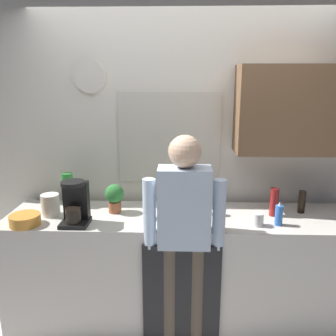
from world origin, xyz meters
The scene contains 17 objects.
kitchen_counter centered at (0.00, 0.30, 0.46)m, with size 2.76×0.64×0.92m, color beige.
dishwasher_panel centered at (-0.01, -0.03, 0.41)m, with size 0.56×0.02×0.83m, color black.
back_wall_assembly centered at (0.11, 0.70, 1.36)m, with size 4.36×0.42×2.60m.
coffee_maker centered at (-0.79, 0.12, 1.07)m, with size 0.20×0.20×0.33m.
bottle_red_vinegar centered at (0.70, 0.33, 1.03)m, with size 0.06×0.06×0.22m, color maroon.
bottle_amber_beer centered at (0.14, 0.34, 1.03)m, with size 0.06×0.06×0.23m, color brown.
bottle_green_wine centered at (-0.25, 0.23, 1.07)m, with size 0.07×0.07×0.30m, color #195923.
bottle_dark_sauce centered at (0.94, 0.40, 1.01)m, with size 0.06×0.06×0.18m, color black.
bottle_clear_soda centered at (-0.96, 0.49, 1.06)m, with size 0.09×0.09×0.28m, color #2D8C33.
bottle_olive_oil centered at (-0.08, 0.40, 1.04)m, with size 0.06×0.06×0.25m, color olive.
cup_terracotta_mug centered at (0.15, 0.49, 0.96)m, with size 0.08×0.08×0.09m, color #B26647.
cup_white_mug centered at (0.54, 0.13, 0.97)m, with size 0.08×0.08×0.10m, color white.
mixing_bowl centered at (-1.15, 0.08, 0.96)m, with size 0.22×0.22×0.08m, color orange.
potted_plant centered at (-0.55, 0.36, 1.05)m, with size 0.15×0.15×0.23m.
dish_soap centered at (0.69, 0.14, 1.00)m, with size 0.06×0.06×0.18m.
storage_canister centered at (-1.03, 0.27, 1.00)m, with size 0.14×0.14×0.17m, color silver.
person_at_sink centered at (0.00, 0.00, 0.95)m, with size 0.57×0.22×1.60m.
Camera 1 is at (-0.03, -2.27, 1.96)m, focal length 37.75 mm.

